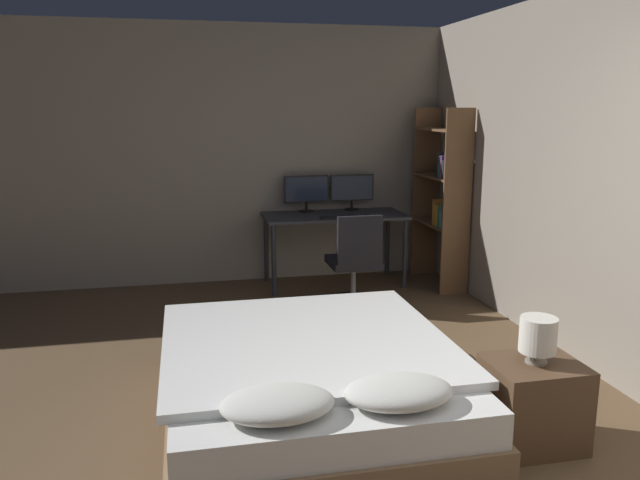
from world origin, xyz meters
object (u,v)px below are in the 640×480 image
(desk, at_px, (334,223))
(keyboard, at_px, (340,217))
(monitor_left, at_px, (306,191))
(nightstand, at_px, (533,403))
(bed, at_px, (310,381))
(monitor_right, at_px, (352,190))
(computer_mouse, at_px, (367,215))
(office_chair, at_px, (355,269))
(bedside_lamp, at_px, (538,335))
(bookshelf, at_px, (444,191))

(desk, relative_size, keyboard, 3.78)
(desk, distance_m, monitor_left, 0.47)
(nightstand, bearing_deg, bed, 153.61)
(monitor_right, xyz_separation_m, computer_mouse, (0.03, -0.47, -0.21))
(monitor_left, relative_size, computer_mouse, 6.84)
(desk, relative_size, monitor_left, 3.08)
(monitor_right, xyz_separation_m, office_chair, (-0.23, -0.98, -0.63))
(nightstand, bearing_deg, keyboard, 95.78)
(bedside_lamp, relative_size, desk, 0.18)
(desk, bearing_deg, monitor_left, 136.92)
(bed, distance_m, desk, 2.96)
(desk, bearing_deg, bedside_lamp, -84.62)
(nightstand, bearing_deg, desk, 95.38)
(bed, bearing_deg, bedside_lamp, -26.39)
(keyboard, bearing_deg, bedside_lamp, -84.22)
(bedside_lamp, xyz_separation_m, monitor_right, (-0.07, 3.62, 0.34))
(monitor_right, distance_m, bookshelf, 0.99)
(computer_mouse, bearing_deg, office_chair, -117.26)
(bedside_lamp, height_order, office_chair, office_chair)
(desk, height_order, computer_mouse, computer_mouse)
(bed, relative_size, desk, 1.36)
(monitor_left, relative_size, monitor_right, 1.00)
(bedside_lamp, xyz_separation_m, computer_mouse, (-0.03, 3.15, 0.13))
(bed, bearing_deg, bookshelf, 52.62)
(monitor_left, bearing_deg, monitor_right, 0.00)
(monitor_right, xyz_separation_m, bookshelf, (0.84, -0.53, 0.02))
(bed, relative_size, office_chair, 2.25)
(computer_mouse, bearing_deg, bookshelf, -4.20)
(monitor_left, bearing_deg, bed, -100.80)
(keyboard, xyz_separation_m, office_chair, (0.02, -0.51, -0.41))
(office_chair, bearing_deg, nightstand, -83.59)
(monitor_right, relative_size, office_chair, 0.54)
(bed, height_order, keyboard, keyboard)
(bed, bearing_deg, keyboard, 72.10)
(bedside_lamp, xyz_separation_m, keyboard, (-0.32, 3.15, 0.12))
(keyboard, height_order, bookshelf, bookshelf)
(desk, relative_size, office_chair, 1.66)
(monitor_right, distance_m, computer_mouse, 0.51)
(monitor_left, bearing_deg, keyboard, -61.69)
(bedside_lamp, height_order, bookshelf, bookshelf)
(nightstand, xyz_separation_m, monitor_right, (-0.07, 3.62, 0.74))
(bedside_lamp, xyz_separation_m, bookshelf, (0.77, 3.09, 0.36))
(bedside_lamp, distance_m, bookshelf, 3.21)
(bed, xyz_separation_m, monitor_left, (0.58, 3.04, 0.75))
(nightstand, height_order, office_chair, office_chair)
(office_chair, relative_size, bookshelf, 0.48)
(bedside_lamp, distance_m, desk, 3.40)
(bookshelf, bearing_deg, office_chair, -157.16)
(computer_mouse, bearing_deg, bedside_lamp, -89.39)
(monitor_left, height_order, office_chair, monitor_left)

